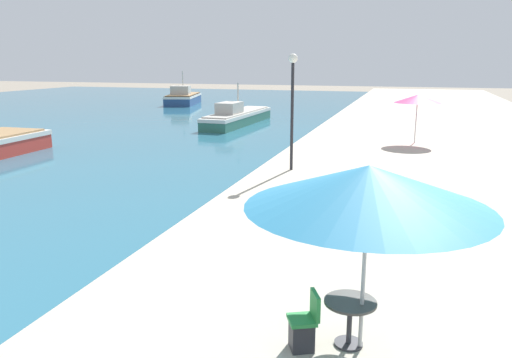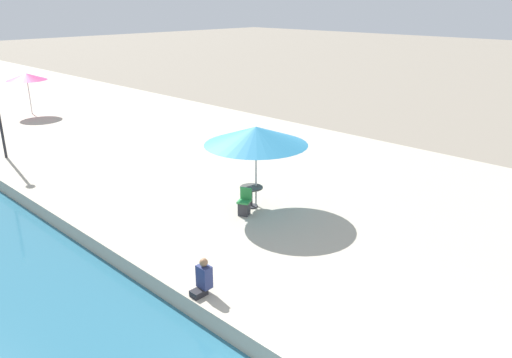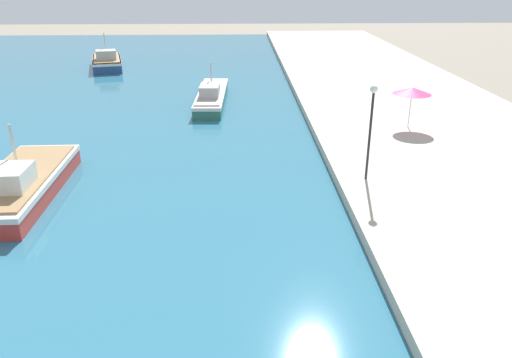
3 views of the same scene
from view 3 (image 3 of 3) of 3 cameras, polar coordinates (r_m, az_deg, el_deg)
quay_promenade at (r=42.88m, az=15.52°, el=9.02°), size 16.00×90.00×0.56m
fishing_boat_mid at (r=25.68m, az=-25.43°, el=-0.44°), size 3.38×8.94×3.50m
fishing_boat_far at (r=40.32m, az=-5.09°, el=9.49°), size 2.38×10.36×3.18m
fishing_boat_distant at (r=57.40m, az=-16.67°, el=12.74°), size 4.67×8.06×3.67m
cafe_umbrella_white at (r=33.19m, az=17.42°, el=9.59°), size 2.41×2.41×2.56m
lamppost at (r=23.77m, az=13.06°, el=6.95°), size 0.36×0.36×4.56m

